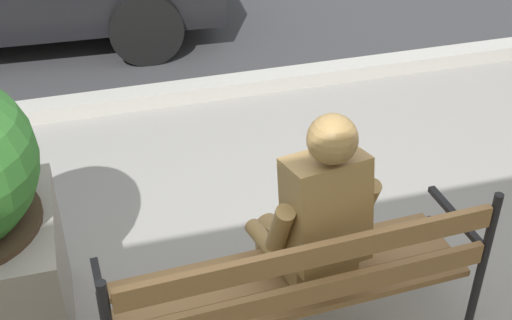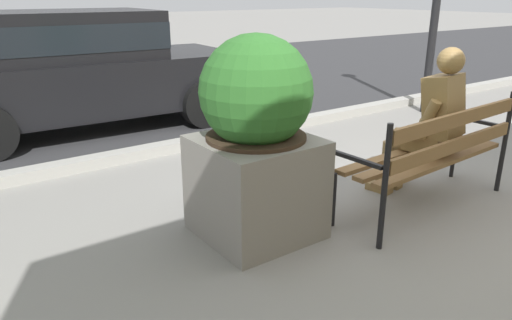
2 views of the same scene
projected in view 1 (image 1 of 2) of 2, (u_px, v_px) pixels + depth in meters
The scene contains 3 objects.
curb_stone at pixel (154, 96), 5.68m from camera, with size 60.00×0.20×0.12m, color #B2AFA8.
park_bench at pixel (298, 281), 3.28m from camera, with size 1.82×0.62×0.95m.
bronze_statue_seated at pixel (311, 226), 3.41m from camera, with size 0.60×0.84×1.37m.
Camera 1 is at (-0.54, -2.10, 2.87)m, focal length 49.90 mm.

